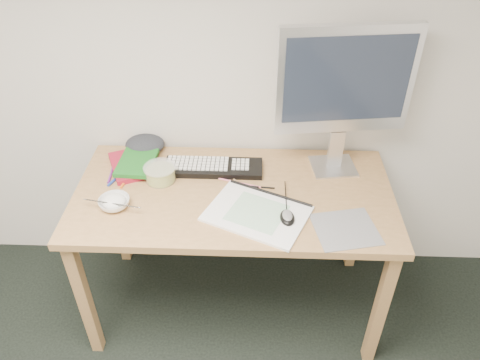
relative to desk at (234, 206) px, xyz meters
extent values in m
plane|color=silver|center=(-0.21, 0.37, 0.63)|extent=(3.60, 0.00, 3.60)
cube|color=tan|center=(-0.65, -0.30, -0.31)|extent=(0.05, 0.05, 0.71)
cube|color=tan|center=(0.65, -0.30, -0.31)|extent=(0.05, 0.05, 0.71)
cube|color=tan|center=(-0.65, 0.30, -0.31)|extent=(0.05, 0.05, 0.71)
cube|color=tan|center=(0.65, 0.30, -0.31)|extent=(0.05, 0.05, 0.71)
cube|color=tan|center=(0.00, 0.00, 0.06)|extent=(1.40, 0.70, 0.03)
cube|color=gray|center=(0.46, -0.22, 0.08)|extent=(0.28, 0.27, 0.00)
cube|color=white|center=(0.10, -0.14, 0.09)|extent=(0.48, 0.42, 0.01)
cube|color=black|center=(-0.10, 0.16, 0.10)|extent=(0.45, 0.15, 0.03)
cube|color=silver|center=(0.46, 0.21, 0.09)|extent=(0.22, 0.20, 0.01)
cube|color=silver|center=(0.46, 0.21, 0.18)|extent=(0.07, 0.03, 0.19)
cube|color=silver|center=(0.46, 0.21, 0.52)|extent=(0.58, 0.12, 0.47)
cube|color=black|center=(0.46, 0.21, 0.54)|extent=(0.52, 0.07, 0.37)
ellipsoid|color=black|center=(0.23, -0.18, 0.11)|extent=(0.07, 0.10, 0.03)
imported|color=silver|center=(-0.50, -0.12, 0.10)|extent=(0.15, 0.15, 0.04)
cylinder|color=silver|center=(-0.49, -0.15, 0.13)|extent=(0.24, 0.06, 0.02)
cylinder|color=#CECF49|center=(-0.33, 0.08, 0.12)|extent=(0.19, 0.19, 0.07)
cube|color=maroon|center=(-0.48, 0.17, 0.09)|extent=(0.27, 0.30, 0.02)
cube|color=#19651D|center=(-0.46, 0.16, 0.12)|extent=(0.17, 0.23, 0.02)
ellipsoid|color=#222529|center=(-0.45, 0.31, 0.12)|extent=(0.17, 0.14, 0.07)
cylinder|color=pink|center=(0.02, 0.06, 0.09)|extent=(0.19, 0.07, 0.01)
cylinder|color=tan|center=(0.04, 0.04, 0.09)|extent=(0.12, 0.13, 0.01)
cylinder|color=black|center=(0.08, 0.04, 0.09)|extent=(0.20, 0.02, 0.01)
cylinder|color=#1F3EAA|center=(-0.54, 0.08, 0.09)|extent=(0.06, 0.12, 0.01)
cylinder|color=orange|center=(-0.49, 0.06, 0.09)|extent=(0.03, 0.12, 0.01)
cylinder|color=#6C217B|center=(-0.57, 0.10, 0.09)|extent=(0.02, 0.12, 0.01)
camera|label=1|loc=(0.09, -1.59, 1.37)|focal=35.00mm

